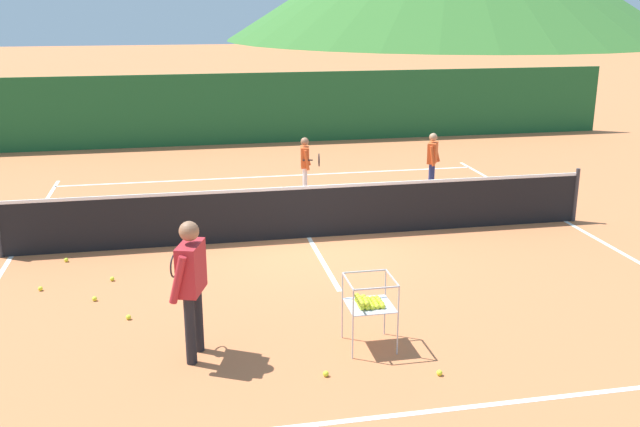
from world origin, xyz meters
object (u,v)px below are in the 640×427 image
tennis_net (309,211)px  student_1 (433,157)px  tennis_ball_3 (439,373)px  tennis_ball_6 (66,260)px  student_0 (305,161)px  tennis_ball_1 (95,299)px  tennis_ball_2 (129,317)px  instructor (191,277)px  tennis_ball_0 (112,279)px  ball_cart (368,303)px  tennis_ball_4 (326,374)px  tennis_ball_5 (40,289)px

tennis_net → student_1: (3.32, 2.72, 0.30)m
tennis_ball_3 → tennis_ball_6: bearing=134.9°
student_0 → tennis_ball_1: student_0 is taller
tennis_ball_1 → tennis_ball_2: 0.90m
tennis_ball_1 → instructor: bearing=-55.3°
tennis_net → tennis_ball_0: bearing=-156.3°
ball_cart → student_1: bearing=64.5°
tennis_ball_4 → tennis_ball_5: same height
student_0 → tennis_ball_4: (-1.19, -7.92, -0.74)m
ball_cart → tennis_ball_0: 4.41m
ball_cart → instructor: bearing=176.0°
student_1 → tennis_ball_2: bearing=-138.2°
tennis_net → tennis_ball_1: size_ratio=156.27×
instructor → tennis_ball_3: 3.10m
tennis_ball_3 → tennis_ball_6: 6.71m
student_1 → tennis_ball_1: size_ratio=19.50×
ball_cart → tennis_ball_5: (-4.32, 2.67, -0.56)m
ball_cart → tennis_ball_5: size_ratio=13.22×
tennis_ball_6 → tennis_ball_1: bearing=-70.6°
instructor → tennis_ball_5: instructor is taller
tennis_ball_5 → student_1: bearing=29.7°
tennis_ball_6 → student_1: bearing=23.0°
tennis_net → tennis_ball_6: 4.21m
ball_cart → tennis_ball_4: 1.08m
tennis_ball_5 → tennis_net: bearing=20.9°
tennis_ball_1 → tennis_ball_4: 3.95m
instructor → student_0: bearing=69.6°
tennis_ball_4 → tennis_ball_3: bearing=-10.4°
tennis_ball_0 → tennis_ball_4: size_ratio=1.00×
student_1 → instructor: bearing=-128.5°
tennis_ball_0 → student_0: bearing=49.1°
tennis_ball_1 → tennis_ball_6: same height
ball_cart → tennis_ball_4: ball_cart is taller
instructor → tennis_ball_0: (-1.18, 2.72, -1.00)m
tennis_ball_4 → tennis_ball_5: (-3.66, 3.31, 0.00)m
instructor → tennis_ball_0: 3.13m
ball_cart → tennis_ball_3: bearing=-54.5°
ball_cart → tennis_ball_3: size_ratio=13.22×
tennis_ball_4 → tennis_ball_1: bearing=135.7°
tennis_net → tennis_ball_2: 4.26m
tennis_ball_0 → ball_cart: bearing=-41.0°
tennis_ball_2 → tennis_ball_6: 2.74m
instructor → tennis_ball_3: instructor is taller
student_0 → student_1: student_1 is taller
tennis_ball_5 → tennis_ball_1: bearing=-33.6°
instructor → tennis_ball_4: instructor is taller
tennis_ball_1 → tennis_ball_4: bearing=-44.3°
tennis_ball_3 → tennis_ball_4: same height
ball_cart → tennis_ball_5: bearing=148.2°
ball_cart → tennis_ball_1: 4.13m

